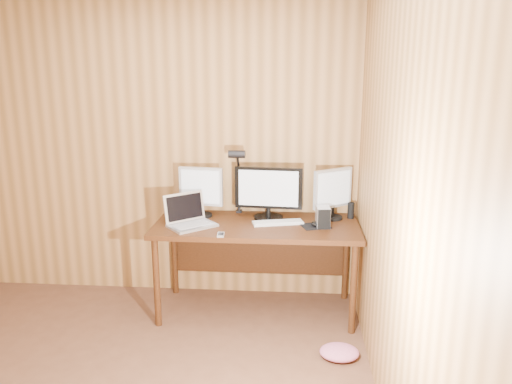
# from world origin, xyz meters

# --- Properties ---
(room_shell) EXTENTS (4.00, 4.00, 4.00)m
(room_shell) POSITION_xyz_m (0.00, 0.00, 1.25)
(room_shell) COLOR brown
(room_shell) RESTS_ON ground
(desk) EXTENTS (1.60, 0.70, 0.75)m
(desk) POSITION_xyz_m (0.93, 1.70, 0.63)
(desk) COLOR #3D1E0C
(desk) RESTS_ON floor
(monitor_center) EXTENTS (0.54, 0.24, 0.42)m
(monitor_center) POSITION_xyz_m (1.02, 1.77, 0.97)
(monitor_center) COLOR black
(monitor_center) RESTS_ON desk
(monitor_left) EXTENTS (0.36, 0.17, 0.41)m
(monitor_left) POSITION_xyz_m (0.46, 1.80, 0.97)
(monitor_left) COLOR black
(monitor_left) RESTS_ON desk
(monitor_right) EXTENTS (0.32, 0.24, 0.41)m
(monitor_right) POSITION_xyz_m (1.53, 1.81, 0.97)
(monitor_right) COLOR black
(monitor_right) RESTS_ON desk
(laptop) EXTENTS (0.43, 0.42, 0.25)m
(laptop) POSITION_xyz_m (0.41, 1.55, 0.81)
(laptop) COLOR silver
(laptop) RESTS_ON desk
(keyboard) EXTENTS (0.41, 0.21, 0.02)m
(keyboard) POSITION_xyz_m (1.10, 1.65, 0.76)
(keyboard) COLOR silver
(keyboard) RESTS_ON desk
(mousepad) EXTENTS (0.26, 0.23, 0.00)m
(mousepad) POSITION_xyz_m (1.39, 1.60, 0.75)
(mousepad) COLOR black
(mousepad) RESTS_ON desk
(mouse) EXTENTS (0.11, 0.13, 0.04)m
(mouse) POSITION_xyz_m (1.39, 1.60, 0.77)
(mouse) COLOR black
(mouse) RESTS_ON mousepad
(hard_drive) EXTENTS (0.11, 0.15, 0.16)m
(hard_drive) POSITION_xyz_m (1.44, 1.59, 0.83)
(hard_drive) COLOR silver
(hard_drive) RESTS_ON desk
(phone) EXTENTS (0.06, 0.10, 0.01)m
(phone) POSITION_xyz_m (0.69, 1.33, 0.76)
(phone) COLOR silver
(phone) RESTS_ON desk
(speaker) EXTENTS (0.05, 0.05, 0.13)m
(speaker) POSITION_xyz_m (1.68, 1.84, 0.81)
(speaker) COLOR black
(speaker) RESTS_ON desk
(desk_lamp) EXTENTS (0.13, 0.19, 0.59)m
(desk_lamp) POSITION_xyz_m (0.76, 1.86, 1.11)
(desk_lamp) COLOR black
(desk_lamp) RESTS_ON desk
(fabric_pile) EXTENTS (0.28, 0.23, 0.09)m
(fabric_pile) POSITION_xyz_m (1.55, 0.99, 0.04)
(fabric_pile) COLOR #C96181
(fabric_pile) RESTS_ON floor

